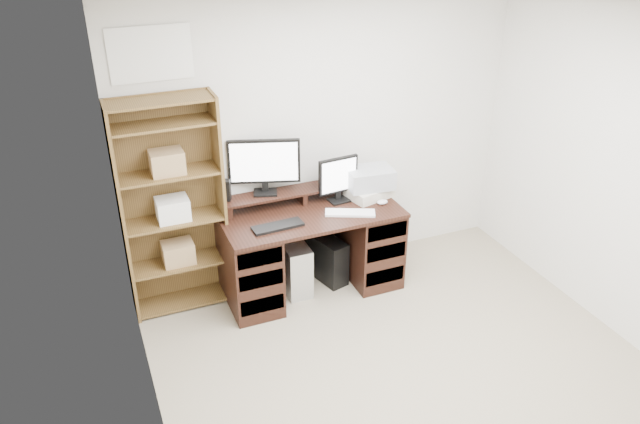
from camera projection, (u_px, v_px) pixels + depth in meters
room at (452, 248)px, 3.69m from camera, size 3.54×4.04×2.54m
desk at (311, 249)px, 5.35m from camera, size 1.50×0.70×0.75m
riser_shelf at (301, 192)px, 5.31m from camera, size 1.40×0.22×0.12m
monitor_wide at (264, 164)px, 5.11m from camera, size 0.57×0.23×0.47m
monitor_small at (338, 178)px, 5.26m from camera, size 0.36×0.15×0.39m
speaker at (226, 190)px, 5.06m from camera, size 0.09×0.09×0.18m
keyboard_black at (278, 226)px, 4.93m from camera, size 0.42×0.16×0.02m
keyboard_white at (350, 213)px, 5.14m from camera, size 0.43×0.28×0.02m
mouse at (382, 202)px, 5.29m from camera, size 0.10×0.07×0.04m
printer at (369, 191)px, 5.41m from camera, size 0.43×0.36×0.09m
basket at (370, 178)px, 5.35m from camera, size 0.42×0.32×0.17m
tower_silver at (293, 265)px, 5.41m from camera, size 0.21×0.46×0.46m
tower_black at (327, 259)px, 5.55m from camera, size 0.28×0.44×0.41m
bookshelf at (172, 206)px, 4.91m from camera, size 0.80×0.30×1.80m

